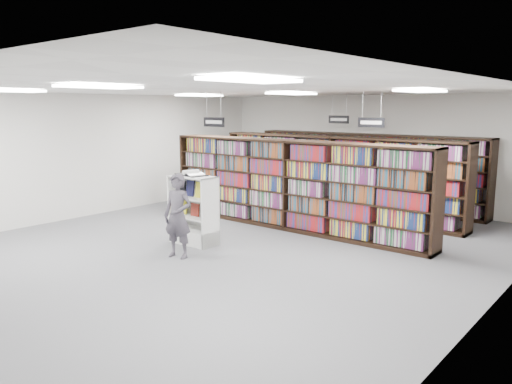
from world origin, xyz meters
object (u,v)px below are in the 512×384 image
Objects in this scene: bookshelf_row_near at (291,185)px; open_book at (191,174)px; endcap_display at (195,221)px; shopper at (178,216)px.

bookshelf_row_near is 8.95× the size of open_book.
shopper is (0.50, -0.91, 0.33)m from endcap_display.
bookshelf_row_near reaches higher than shopper.
bookshelf_row_near is 2.51m from open_book.
shopper reaches higher than open_book.
shopper is at bearing -62.15° from endcap_display.
open_book is at bearing -112.11° from bookshelf_row_near.
bookshelf_row_near is 3.26m from shopper.
open_book is at bearing 109.48° from shopper.
shopper is (-0.31, -3.23, -0.24)m from bookshelf_row_near.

